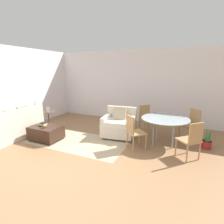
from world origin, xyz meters
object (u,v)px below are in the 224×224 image
at_px(tv_remote_primary, 43,128).
at_px(potted_plant_small, 207,142).
at_px(picture_frame, 48,110).
at_px(dining_chair_near_right, 192,138).
at_px(potted_plant, 38,119).
at_px(armchair, 119,125).
at_px(dining_chair_near_left, 134,130).
at_px(ottoman, 46,132).
at_px(side_table, 49,117).
at_px(couch, 12,128).
at_px(dining_table, 165,120).
at_px(book_stack, 43,124).
at_px(dining_chair_far_left, 146,117).
at_px(dining_chair_far_right, 192,122).

height_order(tv_remote_primary, potted_plant_small, potted_plant_small).
distance_m(picture_frame, dining_chair_near_right, 4.58).
height_order(potted_plant, potted_plant_small, potted_plant).
relative_size(dining_chair_near_right, potted_plant_small, 1.59).
bearing_deg(armchair, tv_remote_primary, -143.78).
bearing_deg(dining_chair_near_left, ottoman, -169.79).
xyz_separation_m(side_table, potted_plant_small, (4.96, 0.43, -0.25)).
bearing_deg(dining_chair_near_right, potted_plant, 174.95).
bearing_deg(picture_frame, dining_chair_near_right, -5.02).
height_order(couch, tv_remote_primary, couch).
bearing_deg(side_table, tv_remote_primary, -52.68).
height_order(tv_remote_primary, potted_plant, potted_plant).
xyz_separation_m(dining_table, potted_plant_small, (1.07, 0.16, -0.50)).
relative_size(ottoman, tv_remote_primary, 5.26).
bearing_deg(armchair, dining_chair_near_right, -19.18).
height_order(book_stack, dining_chair_far_left, dining_chair_far_left).
bearing_deg(dining_chair_far_left, potted_plant, -166.58).
bearing_deg(picture_frame, armchair, 6.85).
relative_size(dining_chair_near_left, dining_chair_far_left, 1.00).
relative_size(potted_plant, dining_table, 0.78).
height_order(ottoman, dining_chair_near_left, dining_chair_near_left).
height_order(side_table, dining_table, dining_table).
distance_m(ottoman, dining_chair_far_left, 3.10).
height_order(couch, dining_chair_near_right, couch).
bearing_deg(dining_chair_far_left, dining_chair_near_left, -90.00).
bearing_deg(picture_frame, couch, -106.07).
height_order(dining_table, dining_chair_far_left, dining_chair_far_left).
relative_size(tv_remote_primary, dining_table, 0.13).
distance_m(book_stack, side_table, 1.01).
bearing_deg(ottoman, dining_table, 19.51).
height_order(side_table, dining_chair_near_left, dining_chair_near_left).
xyz_separation_m(ottoman, picture_frame, (-0.70, 0.85, 0.44)).
distance_m(book_stack, dining_chair_far_right, 4.37).
bearing_deg(armchair, potted_plant_small, 3.06).
relative_size(book_stack, dining_chair_near_right, 0.28).
height_order(dining_chair_near_left, dining_chair_far_right, same).
relative_size(couch, dining_chair_far_right, 1.91).
bearing_deg(book_stack, dining_chair_far_right, 24.13).
distance_m(potted_plant, dining_table, 4.48).
bearing_deg(tv_remote_primary, dining_chair_far_right, 27.13).
xyz_separation_m(book_stack, side_table, (-0.58, 0.83, -0.04)).
height_order(armchair, potted_plant, potted_plant).
bearing_deg(potted_plant, side_table, -5.30).
xyz_separation_m(couch, dining_chair_near_left, (3.54, 0.75, 0.20)).
xyz_separation_m(dining_chair_near_left, dining_chair_far_right, (1.35, 1.35, 0.00)).
height_order(ottoman, book_stack, book_stack).
height_order(dining_table, dining_chair_far_right, dining_chair_far_right).
bearing_deg(tv_remote_primary, potted_plant_small, 18.80).
bearing_deg(dining_chair_far_right, dining_chair_far_left, -180.00).
bearing_deg(picture_frame, ottoman, -50.67).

